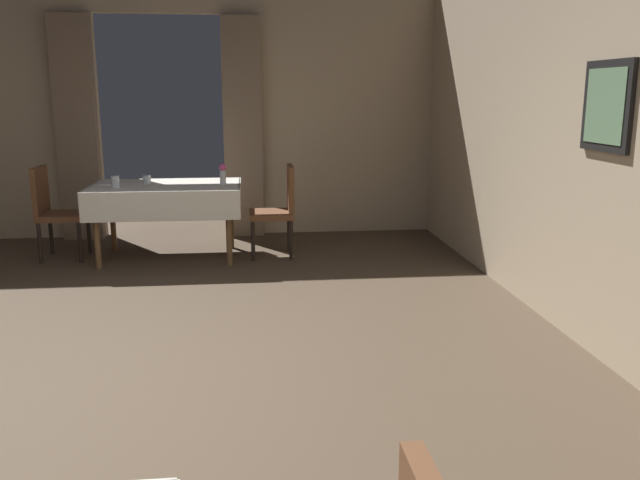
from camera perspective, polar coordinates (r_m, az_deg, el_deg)
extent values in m
plane|color=#4C3D2D|center=(4.10, -19.87, -11.80)|extent=(10.08, 10.08, 0.00)
cube|color=tan|center=(4.25, 25.71, 9.49)|extent=(0.12, 8.40, 3.00)
cube|color=black|center=(4.38, 23.56, 10.55)|extent=(0.03, 0.52, 0.54)
cube|color=#668C66|center=(4.38, 23.38, 10.57)|extent=(0.01, 0.43, 0.44)
cube|color=tan|center=(7.89, 0.94, 11.56)|extent=(2.50, 0.12, 3.00)
cube|color=#7F6B56|center=(7.93, -20.26, 8.91)|extent=(0.44, 0.14, 2.48)
cube|color=#7F6B56|center=(7.69, -6.67, 9.51)|extent=(0.44, 0.14, 2.48)
cylinder|color=brown|center=(6.56, -18.73, 0.62)|extent=(0.06, 0.06, 0.71)
cylinder|color=brown|center=(6.41, -7.88, 0.89)|extent=(0.06, 0.06, 0.71)
cylinder|color=brown|center=(7.29, -17.48, 1.85)|extent=(0.06, 0.06, 0.71)
cylinder|color=brown|center=(7.15, -7.72, 2.12)|extent=(0.06, 0.06, 0.71)
cube|color=brown|center=(6.77, -13.14, 4.48)|extent=(1.40, 0.92, 0.03)
cube|color=silver|center=(6.76, -13.15, 4.65)|extent=(1.46, 0.98, 0.01)
cube|color=silver|center=(6.30, -13.61, 2.83)|extent=(1.46, 0.02, 0.28)
cube|color=silver|center=(7.26, -12.65, 4.13)|extent=(1.46, 0.02, 0.28)
cube|color=silver|center=(6.91, -19.11, 3.32)|extent=(0.02, 0.98, 0.28)
cube|color=silver|center=(6.73, -6.92, 3.70)|extent=(0.02, 0.98, 0.28)
cylinder|color=black|center=(6.57, -5.81, -0.04)|extent=(0.04, 0.04, 0.42)
cylinder|color=black|center=(6.95, -5.83, 0.64)|extent=(0.04, 0.04, 0.42)
cylinder|color=black|center=(6.59, -2.50, 0.03)|extent=(0.04, 0.04, 0.42)
cylinder|color=black|center=(6.96, -2.70, 0.71)|extent=(0.04, 0.04, 0.42)
cube|color=brown|center=(6.72, -4.24, 2.22)|extent=(0.44, 0.44, 0.06)
cube|color=brown|center=(6.69, -2.56, 4.41)|extent=(0.05, 0.42, 0.48)
cylinder|color=black|center=(7.27, -19.33, 0.53)|extent=(0.04, 0.04, 0.42)
cylinder|color=black|center=(6.91, -20.02, -0.13)|extent=(0.04, 0.04, 0.42)
cylinder|color=black|center=(7.37, -22.20, 0.45)|extent=(0.04, 0.04, 0.42)
cylinder|color=black|center=(7.01, -23.03, -0.20)|extent=(0.04, 0.04, 0.42)
cube|color=brown|center=(7.10, -21.29, 1.95)|extent=(0.44, 0.44, 0.06)
cube|color=brown|center=(7.12, -23.01, 3.91)|extent=(0.05, 0.42, 0.48)
cylinder|color=silver|center=(6.66, -8.39, 5.38)|extent=(0.06, 0.06, 0.14)
sphere|color=#D84C8C|center=(6.65, -8.42, 6.24)|extent=(0.07, 0.07, 0.07)
cylinder|color=white|center=(6.93, -17.81, 4.66)|extent=(0.23, 0.23, 0.01)
cylinder|color=silver|center=(6.66, -17.25, 4.83)|extent=(0.08, 0.08, 0.11)
cylinder|color=silver|center=(6.89, -14.74, 5.10)|extent=(0.08, 0.08, 0.08)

